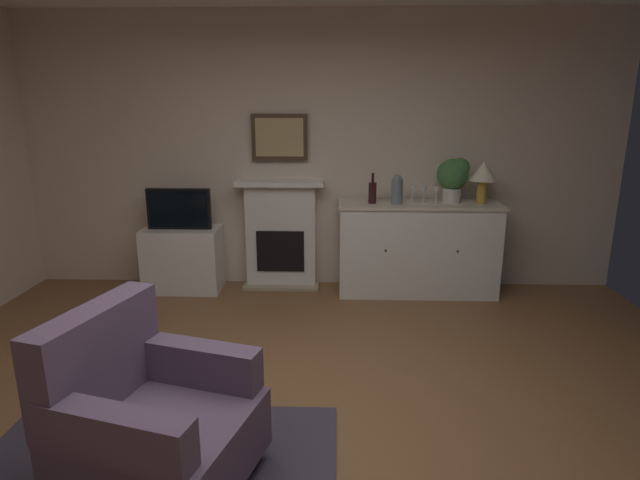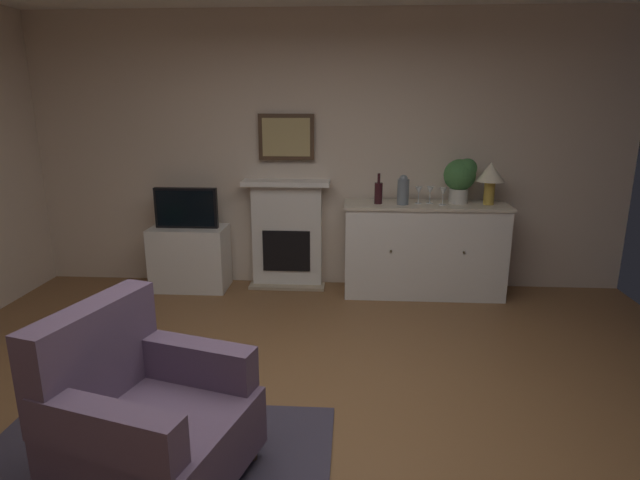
# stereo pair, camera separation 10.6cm
# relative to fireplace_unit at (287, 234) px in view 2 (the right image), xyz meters

# --- Properties ---
(ground_plane) EXTENTS (6.01, 5.54, 0.10)m
(ground_plane) POSITION_rel_fireplace_unit_xyz_m (0.38, -2.61, -0.60)
(ground_plane) COLOR brown
(ground_plane) RESTS_ON ground
(wall_rear) EXTENTS (6.01, 0.06, 2.71)m
(wall_rear) POSITION_rel_fireplace_unit_xyz_m (0.38, 0.13, 0.81)
(wall_rear) COLOR beige
(wall_rear) RESTS_ON ground_plane
(fireplace_unit) EXTENTS (0.87, 0.30, 1.10)m
(fireplace_unit) POSITION_rel_fireplace_unit_xyz_m (0.00, 0.00, 0.00)
(fireplace_unit) COLOR white
(fireplace_unit) RESTS_ON ground_plane
(framed_picture) EXTENTS (0.55, 0.04, 0.45)m
(framed_picture) POSITION_rel_fireplace_unit_xyz_m (0.00, 0.05, 0.97)
(framed_picture) COLOR #473323
(sideboard_cabinet) EXTENTS (1.56, 0.49, 0.91)m
(sideboard_cabinet) POSITION_rel_fireplace_unit_xyz_m (1.36, -0.18, -0.09)
(sideboard_cabinet) COLOR white
(sideboard_cabinet) RESTS_ON ground_plane
(table_lamp) EXTENTS (0.26, 0.26, 0.40)m
(table_lamp) POSITION_rel_fireplace_unit_xyz_m (1.94, -0.18, 0.64)
(table_lamp) COLOR #B79338
(table_lamp) RESTS_ON sideboard_cabinet
(wine_bottle) EXTENTS (0.08, 0.08, 0.29)m
(wine_bottle) POSITION_rel_fireplace_unit_xyz_m (0.91, -0.20, 0.47)
(wine_bottle) COLOR #331419
(wine_bottle) RESTS_ON sideboard_cabinet
(wine_glass_left) EXTENTS (0.07, 0.07, 0.16)m
(wine_glass_left) POSITION_rel_fireplace_unit_xyz_m (1.29, -0.17, 0.48)
(wine_glass_left) COLOR silver
(wine_glass_left) RESTS_ON sideboard_cabinet
(wine_glass_center) EXTENTS (0.07, 0.07, 0.16)m
(wine_glass_center) POSITION_rel_fireplace_unit_xyz_m (1.40, -0.16, 0.48)
(wine_glass_center) COLOR silver
(wine_glass_center) RESTS_ON sideboard_cabinet
(wine_glass_right) EXTENTS (0.07, 0.07, 0.16)m
(wine_glass_right) POSITION_rel_fireplace_unit_xyz_m (1.51, -0.23, 0.48)
(wine_glass_right) COLOR silver
(wine_glass_right) RESTS_ON sideboard_cabinet
(vase_decorative) EXTENTS (0.11, 0.11, 0.28)m
(vase_decorative) POSITION_rel_fireplace_unit_xyz_m (1.13, -0.23, 0.50)
(vase_decorative) COLOR slate
(vase_decorative) RESTS_ON sideboard_cabinet
(tv_cabinet) EXTENTS (0.75, 0.42, 0.64)m
(tv_cabinet) POSITION_rel_fireplace_unit_xyz_m (-0.97, -0.16, -0.23)
(tv_cabinet) COLOR white
(tv_cabinet) RESTS_ON ground_plane
(tv_set) EXTENTS (0.62, 0.07, 0.40)m
(tv_set) POSITION_rel_fireplace_unit_xyz_m (-0.98, -0.19, 0.29)
(tv_set) COLOR black
(tv_set) RESTS_ON tv_cabinet
(potted_plant_small) EXTENTS (0.30, 0.30, 0.43)m
(potted_plant_small) POSITION_rel_fireplace_unit_xyz_m (1.68, -0.13, 0.62)
(potted_plant_small) COLOR beige
(potted_plant_small) RESTS_ON sideboard_cabinet
(armchair) EXTENTS (0.99, 0.95, 0.92)m
(armchair) POSITION_rel_fireplace_unit_xyz_m (-0.32, -2.97, -0.17)
(armchair) COLOR #604C66
(armchair) RESTS_ON ground_plane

